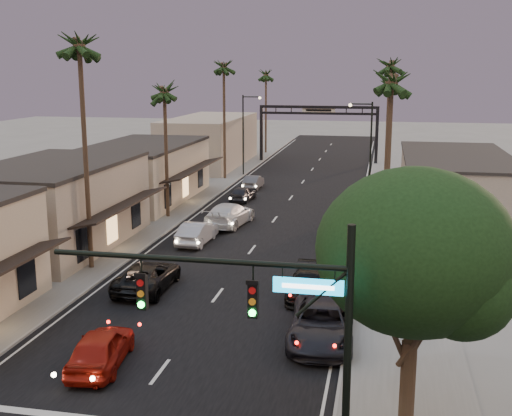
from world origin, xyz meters
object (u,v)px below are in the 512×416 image
at_px(arch, 318,119).
at_px(streetlight_right, 368,144).
at_px(palm_lb, 79,39).
at_px(palm_lc, 164,86).
at_px(palm_ld, 224,63).
at_px(oncoming_red, 101,348).
at_px(corner_tree, 417,259).
at_px(palm_ra, 392,75).
at_px(palm_far, 266,72).
at_px(oncoming_silver, 197,232).
at_px(curbside_near, 322,323).
at_px(curbside_black, 308,284).
at_px(traffic_signal, 278,318).
at_px(palm_rb, 391,61).
at_px(oncoming_pickup, 148,276).
at_px(palm_rc, 389,81).
at_px(streetlight_left, 246,128).

xyz_separation_m(arch, streetlight_right, (6.92, -25.00, -0.20)).
xyz_separation_m(palm_lb, palm_lc, (0.00, 14.00, -2.92)).
bearing_deg(palm_ld, oncoming_red, -82.25).
distance_m(corner_tree, oncoming_red, 13.28).
relative_size(palm_lc, palm_ra, 0.92).
distance_m(palm_lb, oncoming_red, 18.43).
xyz_separation_m(palm_far, oncoming_silver, (4.28, -49.17, -10.67)).
relative_size(oncoming_silver, curbside_near, 0.78).
relative_size(streetlight_right, curbside_black, 1.86).
bearing_deg(corner_tree, palm_far, 104.14).
xyz_separation_m(corner_tree, palm_lb, (-18.08, 14.55, 7.41)).
height_order(traffic_signal, palm_ld, palm_ld).
xyz_separation_m(palm_rb, curbside_near, (-2.63, -29.78, -11.58)).
xyz_separation_m(palm_ra, oncoming_pickup, (-12.55, -4.84, -10.68)).
bearing_deg(palm_rc, streetlight_left, -158.86).
distance_m(traffic_signal, palm_lb, 24.44).
height_order(palm_rc, oncoming_red, palm_rc).
distance_m(palm_lb, palm_ra, 17.42).
distance_m(arch, oncoming_red, 60.22).
relative_size(palm_ra, palm_rc, 1.08).
xyz_separation_m(palm_lc, curbside_near, (14.57, -21.78, -9.64)).
relative_size(palm_lc, oncoming_red, 2.63).
distance_m(palm_far, oncoming_pickup, 59.96).
relative_size(curbside_near, curbside_black, 1.24).
relative_size(oncoming_pickup, curbside_near, 0.91).
distance_m(traffic_signal, palm_rb, 40.77).
distance_m(streetlight_left, palm_rc, 17.42).
bearing_deg(curbside_near, oncoming_silver, 121.88).
distance_m(streetlight_right, curbside_black, 25.80).
xyz_separation_m(palm_ld, palm_rc, (17.20, 9.00, -1.95)).
bearing_deg(traffic_signal, streetlight_left, 103.14).
bearing_deg(oncoming_pickup, arch, -95.12).
bearing_deg(corner_tree, oncoming_silver, 122.26).
height_order(streetlight_right, palm_ld, palm_ld).
bearing_deg(palm_rc, streetlight_right, -95.05).
xyz_separation_m(streetlight_left, palm_rb, (15.52, -14.00, 7.09)).
bearing_deg(oncoming_red, arch, -100.13).
bearing_deg(arch, corner_tree, -81.38).
bearing_deg(palm_lb, palm_rb, 51.98).
distance_m(streetlight_right, oncoming_silver, 20.05).
bearing_deg(palm_rc, curbside_near, -93.02).
height_order(streetlight_left, palm_lc, palm_lc).
xyz_separation_m(streetlight_right, palm_rc, (1.68, 19.00, 5.14)).
distance_m(arch, oncoming_silver, 41.64).
height_order(streetlight_right, palm_far, palm_far).
bearing_deg(palm_lc, oncoming_pickup, -74.57).
bearing_deg(palm_rb, palm_far, 116.43).
relative_size(streetlight_left, curbside_black, 1.86).
xyz_separation_m(streetlight_left, palm_rc, (15.52, 6.00, 5.14)).
relative_size(palm_lc, palm_rb, 0.86).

